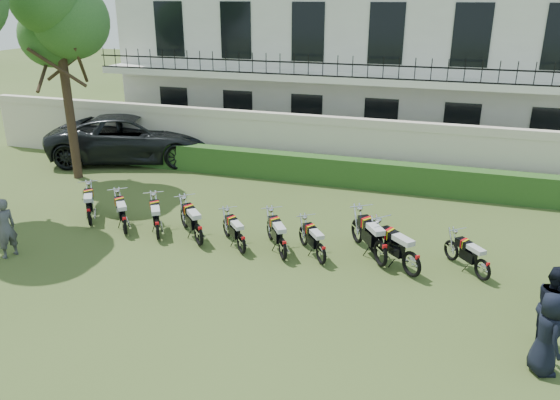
{
  "coord_description": "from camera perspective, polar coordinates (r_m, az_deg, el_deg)",
  "views": [
    {
      "loc": [
        4.26,
        -11.21,
        6.45
      ],
      "look_at": [
        -0.09,
        2.18,
        1.14
      ],
      "focal_mm": 35.0,
      "sensor_mm": 36.0,
      "label": 1
    }
  ],
  "objects": [
    {
      "name": "motorcycle_8",
      "position": [
        13.55,
        13.63,
        -5.93
      ],
      "size": [
        1.56,
        1.48,
        1.12
      ],
      "rotation": [
        0.0,
        0.0,
        0.82
      ],
      "color": "black",
      "rests_on": "ground"
    },
    {
      "name": "motorcycle_4",
      "position": [
        14.39,
        -4.06,
        -4.09
      ],
      "size": [
        1.22,
        1.33,
        0.94
      ],
      "rotation": [
        0.0,
        0.0,
        0.74
      ],
      "color": "black",
      "rests_on": "ground"
    },
    {
      "name": "officer_1",
      "position": [
        11.88,
        26.68,
        -9.93
      ],
      "size": [
        0.67,
        0.84,
        1.68
      ],
      "primitive_type": "imported",
      "rotation": [
        0.0,
        0.0,
        1.61
      ],
      "color": "black",
      "rests_on": "ground"
    },
    {
      "name": "hedge",
      "position": [
        19.62,
        7.6,
        2.84
      ],
      "size": [
        18.0,
        0.6,
        1.0
      ],
      "primitive_type": "cube",
      "color": "#254D1B",
      "rests_on": "ground"
    },
    {
      "name": "building",
      "position": [
        25.68,
        8.63,
        14.32
      ],
      "size": [
        20.4,
        9.6,
        7.4
      ],
      "color": "silver",
      "rests_on": "ground"
    },
    {
      "name": "motorcycle_0",
      "position": [
        17.01,
        -19.33,
        -1.12
      ],
      "size": [
        1.14,
        1.6,
        1.02
      ],
      "rotation": [
        0.0,
        0.0,
        0.61
      ],
      "color": "black",
      "rests_on": "ground"
    },
    {
      "name": "motorcycle_7",
      "position": [
        13.9,
        10.51,
        -4.9
      ],
      "size": [
        1.27,
        1.82,
        1.16
      ],
      "rotation": [
        0.0,
        0.0,
        0.59
      ],
      "color": "black",
      "rests_on": "ground"
    },
    {
      "name": "motorcycle_5",
      "position": [
        14.02,
        0.3,
        -4.57
      ],
      "size": [
        1.1,
        1.62,
        1.02
      ],
      "rotation": [
        0.0,
        0.0,
        0.58
      ],
      "color": "black",
      "rests_on": "ground"
    },
    {
      "name": "motorcycle_1",
      "position": [
        16.08,
        -16.0,
        -2.0
      ],
      "size": [
        1.27,
        1.49,
        1.02
      ],
      "rotation": [
        0.0,
        0.0,
        0.7
      ],
      "color": "black",
      "rests_on": "ground"
    },
    {
      "name": "perimeter_wall",
      "position": [
        20.38,
        5.35,
        5.57
      ],
      "size": [
        30.0,
        0.35,
        2.3
      ],
      "color": "beige",
      "rests_on": "ground"
    },
    {
      "name": "motorcycle_9",
      "position": [
        13.93,
        20.47,
        -6.36
      ],
      "size": [
        1.15,
        1.35,
        0.92
      ],
      "rotation": [
        0.0,
        0.0,
        0.7
      ],
      "color": "black",
      "rests_on": "ground"
    },
    {
      "name": "tree_west_near",
      "position": [
        20.92,
        -22.29,
        17.69
      ],
      "size": [
        3.4,
        3.2,
        7.9
      ],
      "color": "#473323",
      "rests_on": "ground"
    },
    {
      "name": "motorcycle_6",
      "position": [
        13.85,
        4.33,
        -5.12
      ],
      "size": [
        1.12,
        1.42,
        0.94
      ],
      "rotation": [
        0.0,
        0.0,
        0.66
      ],
      "color": "black",
      "rests_on": "ground"
    },
    {
      "name": "suv",
      "position": [
        23.34,
        -14.87,
        6.33
      ],
      "size": [
        7.43,
        5.13,
        1.89
      ],
      "primitive_type": "imported",
      "rotation": [
        0.0,
        0.0,
        1.9
      ],
      "color": "black",
      "rests_on": "ground"
    },
    {
      "name": "motorcycle_2",
      "position": [
        15.53,
        -12.74,
        -2.52
      ],
      "size": [
        1.1,
        1.61,
        1.02
      ],
      "rotation": [
        0.0,
        0.0,
        0.58
      ],
      "color": "black",
      "rests_on": "ground"
    },
    {
      "name": "inspector",
      "position": [
        15.77,
        -26.8,
        -2.64
      ],
      "size": [
        0.55,
        0.68,
        1.61
      ],
      "primitive_type": "imported",
      "rotation": [
        0.0,
        0.0,
        -1.89
      ],
      "color": "#525257",
      "rests_on": "ground"
    },
    {
      "name": "officer_0",
      "position": [
        11.07,
        26.17,
        -12.41
      ],
      "size": [
        0.68,
        0.88,
        1.59
      ],
      "primitive_type": "imported",
      "rotation": [
        0.0,
        0.0,
        1.82
      ],
      "color": "black",
      "rests_on": "ground"
    },
    {
      "name": "motorcycle_3",
      "position": [
        14.94,
        -8.53,
        -3.06
      ],
      "size": [
        1.43,
        1.49,
        1.07
      ],
      "rotation": [
        0.0,
        0.0,
        0.76
      ],
      "color": "black",
      "rests_on": "ground"
    },
    {
      "name": "ground",
      "position": [
        13.62,
        -2.48,
        -7.61
      ],
      "size": [
        100.0,
        100.0,
        0.0
      ],
      "primitive_type": "plane",
      "color": "#3B4E1F",
      "rests_on": "ground"
    }
  ]
}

